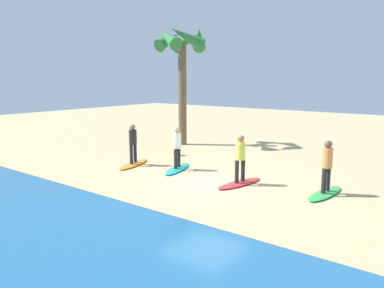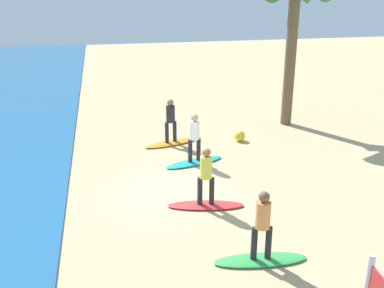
{
  "view_description": "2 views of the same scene",
  "coord_description": "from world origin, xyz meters",
  "px_view_note": "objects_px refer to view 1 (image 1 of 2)",
  "views": [
    {
      "loc": [
        -7.17,
        10.12,
        3.62
      ],
      "look_at": [
        1.44,
        -1.16,
        1.1
      ],
      "focal_mm": 35.14,
      "sensor_mm": 36.0,
      "label": 1
    },
    {
      "loc": [
        -11.75,
        1.77,
        6.03
      ],
      "look_at": [
        0.83,
        -0.74,
        1.19
      ],
      "focal_mm": 42.78,
      "sensor_mm": 36.0,
      "label": 2
    }
  ],
  "objects_px": {
    "surfboard_teal": "(177,169)",
    "surfboard_red": "(240,183)",
    "surfer_orange": "(133,141)",
    "surfer_green": "(327,162)",
    "surfboard_orange": "(134,164)",
    "surfer_teal": "(177,144)",
    "surfer_red": "(240,155)",
    "palm_tree": "(182,50)",
    "surfboard_green": "(325,193)",
    "beach_ball": "(176,151)"
  },
  "relations": [
    {
      "from": "palm_tree",
      "to": "surfer_teal",
      "type": "bearing_deg",
      "value": 126.65
    },
    {
      "from": "surfboard_red",
      "to": "surfer_orange",
      "type": "bearing_deg",
      "value": -77.5
    },
    {
      "from": "surfboard_red",
      "to": "surfer_green",
      "type": "bearing_deg",
      "value": 113.34
    },
    {
      "from": "surfboard_red",
      "to": "surfboard_orange",
      "type": "bearing_deg",
      "value": -77.5
    },
    {
      "from": "surfer_red",
      "to": "surfer_green",
      "type": "bearing_deg",
      "value": -167.04
    },
    {
      "from": "surfboard_red",
      "to": "surfboard_orange",
      "type": "xyz_separation_m",
      "value": [
        5.0,
        0.18,
        0.0
      ]
    },
    {
      "from": "surfboard_teal",
      "to": "surfboard_green",
      "type": "bearing_deg",
      "value": 75.73
    },
    {
      "from": "surfboard_red",
      "to": "surfer_teal",
      "type": "height_order",
      "value": "surfer_teal"
    },
    {
      "from": "surfboard_teal",
      "to": "palm_tree",
      "type": "xyz_separation_m",
      "value": [
        3.47,
        -4.66,
        5.03
      ]
    },
    {
      "from": "surfboard_green",
      "to": "beach_ball",
      "type": "bearing_deg",
      "value": -98.54
    },
    {
      "from": "surfer_orange",
      "to": "beach_ball",
      "type": "xyz_separation_m",
      "value": [
        -0.17,
        -2.61,
        -0.83
      ]
    },
    {
      "from": "surfboard_red",
      "to": "palm_tree",
      "type": "distance_m",
      "value": 9.59
    },
    {
      "from": "surfer_red",
      "to": "surfboard_red",
      "type": "bearing_deg",
      "value": 0.0
    },
    {
      "from": "surfer_orange",
      "to": "surfboard_teal",
      "type": "bearing_deg",
      "value": -166.14
    },
    {
      "from": "surfer_red",
      "to": "surfboard_teal",
      "type": "distance_m",
      "value": 3.2
    },
    {
      "from": "surfer_teal",
      "to": "beach_ball",
      "type": "relative_size",
      "value": 4.01
    },
    {
      "from": "surfboard_orange",
      "to": "surfboard_teal",
      "type": "bearing_deg",
      "value": 87.34
    },
    {
      "from": "surfer_green",
      "to": "surfboard_orange",
      "type": "bearing_deg",
      "value": 5.99
    },
    {
      "from": "surfboard_green",
      "to": "beach_ball",
      "type": "height_order",
      "value": "beach_ball"
    },
    {
      "from": "surfboard_teal",
      "to": "surfer_orange",
      "type": "distance_m",
      "value": 2.26
    },
    {
      "from": "surfboard_teal",
      "to": "surfer_teal",
      "type": "relative_size",
      "value": 1.28
    },
    {
      "from": "surfboard_teal",
      "to": "beach_ball",
      "type": "bearing_deg",
      "value": -157.15
    },
    {
      "from": "surfboard_teal",
      "to": "surfer_orange",
      "type": "relative_size",
      "value": 1.28
    },
    {
      "from": "surfer_teal",
      "to": "surfboard_orange",
      "type": "height_order",
      "value": "surfer_teal"
    },
    {
      "from": "surfer_green",
      "to": "surfboard_orange",
      "type": "xyz_separation_m",
      "value": [
        7.71,
        0.81,
        -0.99
      ]
    },
    {
      "from": "beach_ball",
      "to": "surfer_orange",
      "type": "bearing_deg",
      "value": 86.25
    },
    {
      "from": "surfboard_red",
      "to": "palm_tree",
      "type": "relative_size",
      "value": 0.33
    },
    {
      "from": "surfer_orange",
      "to": "surfboard_green",
      "type": "bearing_deg",
      "value": -174.01
    },
    {
      "from": "beach_ball",
      "to": "surfboard_orange",
      "type": "bearing_deg",
      "value": 86.25
    },
    {
      "from": "surfer_red",
      "to": "surfboard_teal",
      "type": "relative_size",
      "value": 0.78
    },
    {
      "from": "surfboard_red",
      "to": "beach_ball",
      "type": "distance_m",
      "value": 5.41
    },
    {
      "from": "surfer_red",
      "to": "surfboard_teal",
      "type": "height_order",
      "value": "surfer_red"
    },
    {
      "from": "surfboard_green",
      "to": "surfer_green",
      "type": "distance_m",
      "value": 0.99
    },
    {
      "from": "surfboard_teal",
      "to": "surfboard_red",
      "type": "bearing_deg",
      "value": 66.81
    },
    {
      "from": "surfer_green",
      "to": "surfer_red",
      "type": "bearing_deg",
      "value": 12.96
    },
    {
      "from": "surfboard_green",
      "to": "surfboard_red",
      "type": "distance_m",
      "value": 2.78
    },
    {
      "from": "surfer_red",
      "to": "beach_ball",
      "type": "distance_m",
      "value": 5.47
    },
    {
      "from": "surfer_teal",
      "to": "surfer_orange",
      "type": "xyz_separation_m",
      "value": [
        1.97,
        0.49,
        0.0
      ]
    },
    {
      "from": "surfer_orange",
      "to": "surfboard_orange",
      "type": "bearing_deg",
      "value": -90.0
    },
    {
      "from": "surfboard_red",
      "to": "surfer_orange",
      "type": "xyz_separation_m",
      "value": [
        5.0,
        0.18,
        0.99
      ]
    },
    {
      "from": "surfer_red",
      "to": "surfer_teal",
      "type": "xyz_separation_m",
      "value": [
        3.03,
        -0.3,
        0.0
      ]
    },
    {
      "from": "surfer_teal",
      "to": "palm_tree",
      "type": "bearing_deg",
      "value": -53.35
    },
    {
      "from": "surfer_teal",
      "to": "surfer_orange",
      "type": "relative_size",
      "value": 1.0
    },
    {
      "from": "surfer_green",
      "to": "surfer_red",
      "type": "relative_size",
      "value": 1.0
    },
    {
      "from": "surfboard_teal",
      "to": "surfer_orange",
      "type": "height_order",
      "value": "surfer_orange"
    },
    {
      "from": "surfboard_teal",
      "to": "surfboard_orange",
      "type": "distance_m",
      "value": 2.03
    },
    {
      "from": "surfer_green",
      "to": "surfer_teal",
      "type": "distance_m",
      "value": 5.75
    },
    {
      "from": "surfer_green",
      "to": "surfboard_red",
      "type": "bearing_deg",
      "value": 12.96
    },
    {
      "from": "surfboard_red",
      "to": "surfer_orange",
      "type": "distance_m",
      "value": 5.1
    },
    {
      "from": "surfboard_teal",
      "to": "surfboard_orange",
      "type": "relative_size",
      "value": 1.0
    }
  ]
}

